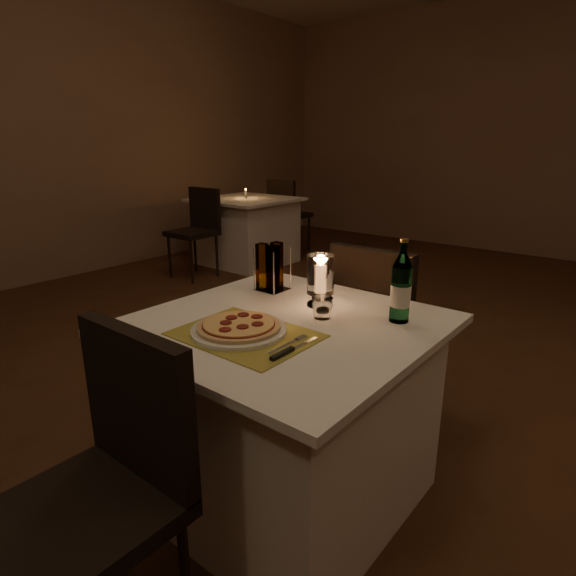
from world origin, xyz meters
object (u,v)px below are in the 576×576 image
Objects in this scene: tumbler at (322,308)px; pizza at (239,326)px; water_bottle at (401,289)px; plate at (239,330)px; chair_far at (379,317)px; main_table at (285,412)px; chair_near at (109,468)px; hurricane_candle at (321,276)px; neighbor_table_left at (247,231)px.

pizza is at bearing -114.51° from tumbler.
pizza is at bearing -129.62° from water_bottle.
tumbler is at bearing 65.51° from plate.
chair_far is at bearing 86.80° from pizza.
main_table is 0.42m from plate.
chair_near reaches higher than tumbler.
pizza is 0.41m from hurricane_candle.
chair_far is at bearing 90.00° from chair_near.
chair_near is at bearing -90.00° from main_table.
hurricane_candle reaches higher than chair_far.
tumbler is (0.08, 0.83, 0.23)m from chair_near.
chair_far is 11.60× the size of tumbler.
pizza is at bearing 95.35° from chair_near.
tumbler is at bearing 65.49° from pizza.
pizza is (-0.00, 0.00, 0.02)m from plate.
hurricane_candle is (-0.32, -0.04, -0.00)m from water_bottle.
pizza reaches higher than main_table.
hurricane_candle is at bearing 83.23° from pizza.
chair_far is 0.92m from plate.
plate is (-0.05, -0.18, 0.38)m from main_table.
pizza is 3.98m from neighbor_table_left.
hurricane_candle is (-0.00, -0.49, 0.31)m from chair_far.
tumbler is at bearing 84.23° from chair_near.
water_bottle reaches higher than chair_near.
tumbler is at bearing -82.09° from chair_far.
neighbor_table_left is at bearing 129.01° from chair_near.
chair_far is 0.65m from tumbler.
main_table is at bearing 74.48° from plate.
pizza is at bearing 92.22° from plate.
water_bottle is at bearing -55.32° from chair_far.
chair_near is at bearing -50.99° from neighbor_table_left.
pizza is (-0.05, -0.89, 0.22)m from chair_far.
main_table is at bearing -44.32° from neighbor_table_left.
tumbler is (0.08, -0.60, 0.23)m from chair_far.
plate is at bearing -105.52° from main_table.
pizza reaches higher than plate.
neighbor_table_left is at bearing 133.31° from plate.
main_table is 3.36× the size of water_bottle.
neighbor_table_left is at bearing 144.29° from chair_far.
chair_far is 3.21× the size of pizza.
plate reaches higher than main_table.
tumbler reaches higher than plate.
neighbor_table_left is at bearing 135.68° from main_table.
pizza is at bearing -93.20° from chair_far.
main_table is at bearing -89.40° from hurricane_candle.
water_bottle is (0.36, 0.44, 0.11)m from plate.
neighbor_table_left is (-2.72, 2.89, -0.38)m from plate.
hurricane_candle is at bearing -90.27° from chair_far.
chair_near is 4.40m from neighbor_table_left.
main_table is at bearing -90.00° from chair_far.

